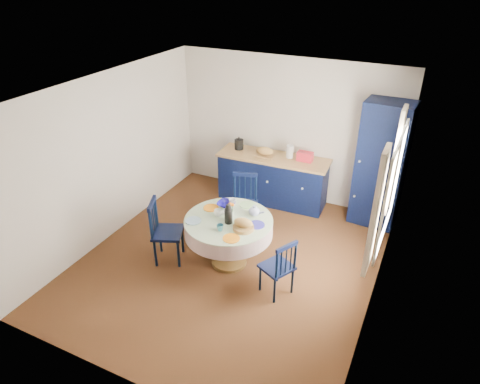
# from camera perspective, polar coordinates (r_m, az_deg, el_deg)

# --- Properties ---
(floor) EXTENTS (4.50, 4.50, 0.00)m
(floor) POSITION_cam_1_polar(r_m,az_deg,el_deg) (6.31, -1.40, -9.11)
(floor) COLOR black
(floor) RESTS_ON ground
(ceiling) EXTENTS (4.50, 4.50, 0.00)m
(ceiling) POSITION_cam_1_polar(r_m,az_deg,el_deg) (5.16, -1.73, 13.33)
(ceiling) COLOR white
(ceiling) RESTS_ON wall_back
(wall_back) EXTENTS (4.00, 0.02, 2.50)m
(wall_back) POSITION_cam_1_polar(r_m,az_deg,el_deg) (7.52, 6.31, 8.23)
(wall_back) COLOR beige
(wall_back) RESTS_ON floor
(wall_left) EXTENTS (0.02, 4.50, 2.50)m
(wall_left) POSITION_cam_1_polar(r_m,az_deg,el_deg) (6.69, -17.06, 4.39)
(wall_left) COLOR beige
(wall_left) RESTS_ON floor
(wall_right) EXTENTS (0.02, 4.50, 2.50)m
(wall_right) POSITION_cam_1_polar(r_m,az_deg,el_deg) (5.15, 18.76, -3.58)
(wall_right) COLOR beige
(wall_right) RESTS_ON floor
(window) EXTENTS (0.10, 1.74, 1.45)m
(window) POSITION_cam_1_polar(r_m,az_deg,el_deg) (5.28, 19.23, 0.64)
(window) COLOR white
(window) RESTS_ON wall_right
(kitchen_counter) EXTENTS (1.96, 0.69, 1.10)m
(kitchen_counter) POSITION_cam_1_polar(r_m,az_deg,el_deg) (7.57, 4.36, 1.84)
(kitchen_counter) COLOR black
(kitchen_counter) RESTS_ON floor
(pantry_cabinet) EXTENTS (0.75, 0.57, 2.04)m
(pantry_cabinet) POSITION_cam_1_polar(r_m,az_deg,el_deg) (7.05, 18.28, 3.43)
(pantry_cabinet) COLOR black
(pantry_cabinet) RESTS_ON floor
(dining_table) EXTENTS (1.22, 1.22, 1.02)m
(dining_table) POSITION_cam_1_polar(r_m,az_deg,el_deg) (5.90, -1.44, -4.70)
(dining_table) COLOR brown
(dining_table) RESTS_ON floor
(chair_left) EXTENTS (0.54, 0.56, 0.96)m
(chair_left) POSITION_cam_1_polar(r_m,az_deg,el_deg) (6.15, -10.00, -5.13)
(chair_left) COLOR black
(chair_left) RESTS_ON floor
(chair_far) EXTENTS (0.53, 0.51, 0.94)m
(chair_far) POSITION_cam_1_polar(r_m,az_deg,el_deg) (6.73, 0.52, -1.50)
(chair_far) COLOR black
(chair_far) RESTS_ON floor
(chair_right) EXTENTS (0.49, 0.50, 0.84)m
(chair_right) POSITION_cam_1_polar(r_m,az_deg,el_deg) (5.53, 5.19, -9.93)
(chair_right) COLOR black
(chair_right) RESTS_ON floor
(mug_a) EXTENTS (0.12, 0.12, 0.09)m
(mug_a) POSITION_cam_1_polar(r_m,az_deg,el_deg) (5.91, -2.93, -2.80)
(mug_a) COLOR silver
(mug_a) RESTS_ON dining_table
(mug_b) EXTENTS (0.09, 0.09, 0.09)m
(mug_b) POSITION_cam_1_polar(r_m,az_deg,el_deg) (5.60, -2.67, -4.78)
(mug_b) COLOR #285B68
(mug_b) RESTS_ON dining_table
(mug_c) EXTENTS (0.12, 0.12, 0.09)m
(mug_c) POSITION_cam_1_polar(r_m,az_deg,el_deg) (5.93, 1.91, -2.65)
(mug_c) COLOR black
(mug_c) RESTS_ON dining_table
(mug_d) EXTENTS (0.11, 0.11, 0.10)m
(mug_d) POSITION_cam_1_polar(r_m,az_deg,el_deg) (6.15, -1.00, -1.35)
(mug_d) COLOR silver
(mug_d) RESTS_ON dining_table
(cobalt_bowl) EXTENTS (0.25, 0.25, 0.06)m
(cobalt_bowl) POSITION_cam_1_polar(r_m,az_deg,el_deg) (6.14, -1.85, -1.64)
(cobalt_bowl) COLOR #0E0971
(cobalt_bowl) RESTS_ON dining_table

